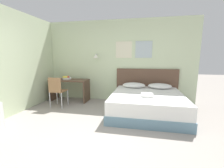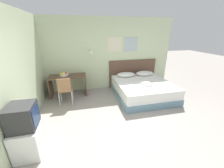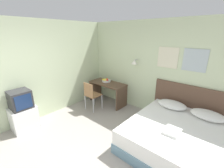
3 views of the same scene
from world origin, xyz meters
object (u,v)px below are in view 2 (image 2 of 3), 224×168
at_px(desk_chair, 65,89).
at_px(television, 23,117).
at_px(headboard, 132,73).
at_px(folded_towel_near_foot, 147,84).
at_px(bed, 142,89).
at_px(pillow_left, 126,75).
at_px(fruit_bowl, 64,74).
at_px(pillow_right, 144,73).
at_px(desk, 68,82).
at_px(tv_stand, 29,140).

xyz_separation_m(desk_chair, television, (-0.52, -1.76, 0.27)).
height_order(headboard, television, headboard).
distance_m(folded_towel_near_foot, television, 3.43).
bearing_deg(desk_chair, bed, 0.65).
bearing_deg(pillow_left, fruit_bowl, 179.81).
bearing_deg(folded_towel_near_foot, headboard, 89.51).
bearing_deg(pillow_right, pillow_left, 180.00).
bearing_deg(desk, folded_towel_near_foot, -21.03).
relative_size(headboard, folded_towel_near_foot, 6.28).
bearing_deg(headboard, television, -137.70).
height_order(headboard, folded_towel_near_foot, headboard).
bearing_deg(headboard, pillow_left, -141.27).
relative_size(fruit_bowl, tv_stand, 0.51).
distance_m(bed, desk_chair, 2.59).
distance_m(pillow_left, tv_stand, 3.70).
xyz_separation_m(headboard, pillow_left, (-0.39, -0.31, 0.06)).
relative_size(pillow_left, television, 1.56).
bearing_deg(fruit_bowl, desk, -24.13).
bearing_deg(desk_chair, headboard, 22.24).
relative_size(headboard, desk, 1.57).
relative_size(desk, tv_stand, 2.16).
xyz_separation_m(desk, desk_chair, (-0.05, -0.70, 0.02)).
bearing_deg(tv_stand, pillow_left, 42.75).
bearing_deg(headboard, fruit_bowl, -173.47).
height_order(pillow_right, folded_towel_near_foot, pillow_right).
xyz_separation_m(bed, desk, (-2.53, 0.67, 0.25)).
bearing_deg(television, desk_chair, 73.63).
relative_size(pillow_right, fruit_bowl, 2.38).
distance_m(pillow_left, folded_towel_near_foot, 1.08).
xyz_separation_m(pillow_right, desk_chair, (-2.96, -0.74, -0.08)).
height_order(desk, tv_stand, desk).
distance_m(pillow_right, folded_towel_near_foot, 1.09).
relative_size(desk, desk_chair, 1.40).
relative_size(bed, folded_towel_near_foot, 6.41).
bearing_deg(folded_towel_near_foot, fruit_bowl, 158.83).
xyz_separation_m(pillow_left, tv_stand, (-2.71, -2.50, -0.32)).
relative_size(bed, pillow_right, 2.86).
bearing_deg(television, bed, 30.07).
relative_size(folded_towel_near_foot, tv_stand, 0.54).
relative_size(pillow_left, fruit_bowl, 2.38).
relative_size(bed, tv_stand, 3.45).
relative_size(bed, desk, 1.60).
distance_m(desk, desk_chair, 0.70).
relative_size(fruit_bowl, television, 0.65).
xyz_separation_m(bed, fruit_bowl, (-2.64, 0.72, 0.51)).
relative_size(pillow_right, tv_stand, 1.20).
height_order(pillow_left, desk, desk).
bearing_deg(pillow_left, bed, -61.52).
height_order(pillow_right, fruit_bowl, fruit_bowl).
bearing_deg(fruit_bowl, television, -100.14).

